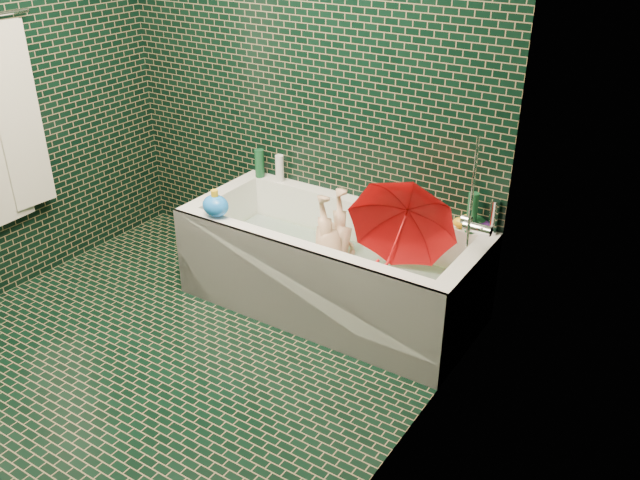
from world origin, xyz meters
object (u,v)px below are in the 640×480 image
Objects in this scene: bathtub at (330,275)px; umbrella at (398,236)px; child at (335,258)px; bath_toy at (216,205)px; rubber_duck at (461,222)px.

bathtub is 0.56m from umbrella.
bathtub is 2.17× the size of child.
umbrella is 2.87× the size of bath_toy.
rubber_duck is at bearing 130.80° from child.
bath_toy is at bearing -44.54° from child.
child is 0.50m from umbrella.
umbrella reaches higher than bath_toy.
umbrella is at bearing 99.44° from child.
child is at bearing -164.39° from rubber_duck.
bath_toy is (-1.22, -0.61, 0.03)m from rubber_duck.
bath_toy is at bearing -162.09° from rubber_duck.
rubber_duck is (0.64, 0.32, 0.38)m from bathtub.
bathtub reaches higher than child.
umbrella is 5.25× the size of rubber_duck.
bath_toy reaches higher than rubber_duck.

